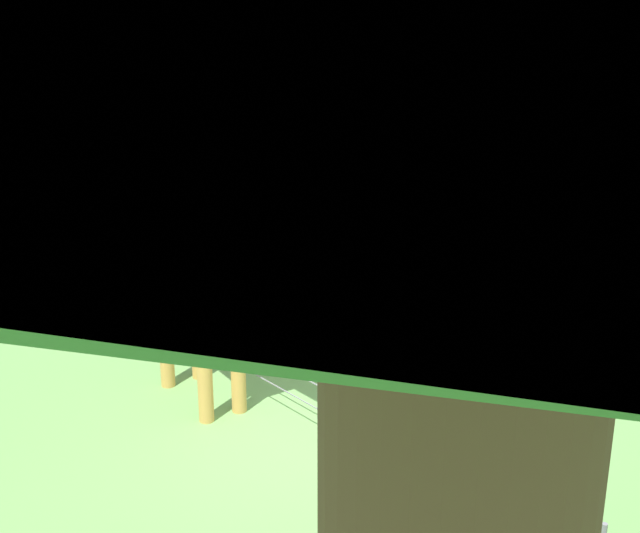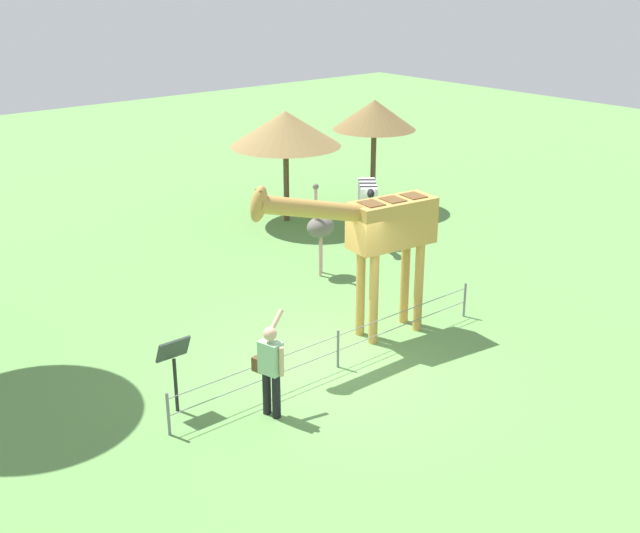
# 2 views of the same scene
# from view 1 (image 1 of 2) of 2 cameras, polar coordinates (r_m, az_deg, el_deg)

# --- Properties ---
(ground_plane) EXTENTS (60.00, 60.00, 0.00)m
(ground_plane) POSITION_cam_1_polar(r_m,az_deg,el_deg) (10.07, -0.08, -11.42)
(ground_plane) COLOR #60934C
(giraffe) EXTENTS (3.94, 1.00, 3.46)m
(giraffe) POSITION_cam_1_polar(r_m,az_deg,el_deg) (9.99, -7.35, 1.98)
(giraffe) COLOR #C69347
(giraffe) RESTS_ON ground_plane
(visitor) EXTENTS (0.66, 0.57, 1.69)m
(visitor) POSITION_cam_1_polar(r_m,az_deg,el_deg) (8.91, 11.31, -9.53)
(visitor) COLOR black
(visitor) RESTS_ON ground_plane
(info_sign) EXTENTS (0.56, 0.21, 1.32)m
(info_sign) POSITION_cam_1_polar(r_m,az_deg,el_deg) (7.55, 12.90, -14.91)
(info_sign) COLOR black
(info_sign) RESTS_ON ground_plane
(wire_fence) EXTENTS (7.05, 0.05, 0.75)m
(wire_fence) POSITION_cam_1_polar(r_m,az_deg,el_deg) (9.93, 0.33, -9.22)
(wire_fence) COLOR slate
(wire_fence) RESTS_ON ground_plane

